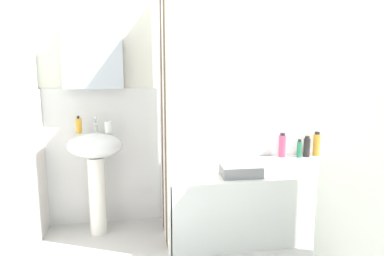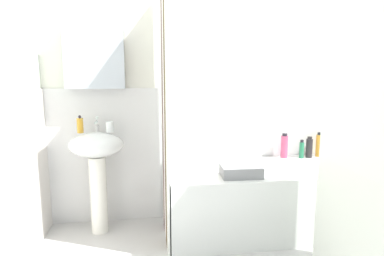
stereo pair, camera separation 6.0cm
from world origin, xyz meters
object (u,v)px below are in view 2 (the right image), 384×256
object	(u,v)px
soap_dispenser	(80,125)
conditioner_bottle	(309,148)
toothbrush_cup	(110,127)
lotion_bottle	(302,150)
bathtub	(260,199)
body_wash_bottle	(319,145)
shampoo_bottle	(284,146)
towel_folded	(241,171)
sink	(97,160)

from	to	relation	value
soap_dispenser	conditioner_bottle	bearing A→B (deg)	2.32
soap_dispenser	toothbrush_cup	world-z (taller)	soap_dispenser
soap_dispenser	lotion_bottle	world-z (taller)	soap_dispenser
toothbrush_cup	bathtub	distance (m)	1.39
toothbrush_cup	soap_dispenser	bearing A→B (deg)	-179.07
body_wash_bottle	toothbrush_cup	bearing A→B (deg)	-176.83
shampoo_bottle	soap_dispenser	bearing A→B (deg)	-176.31
conditioner_bottle	towel_folded	distance (m)	0.93
shampoo_bottle	towel_folded	size ratio (longest dim) A/B	0.76
toothbrush_cup	lotion_bottle	xyz separation A→B (m)	(1.72, 0.07, -0.27)
toothbrush_cup	lotion_bottle	size ratio (longest dim) A/B	0.50
soap_dispenser	body_wash_bottle	bearing A→B (deg)	2.93
sink	shampoo_bottle	distance (m)	1.69
shampoo_bottle	bathtub	bearing A→B (deg)	-138.19
shampoo_bottle	lotion_bottle	bearing A→B (deg)	-16.32
soap_dispenser	conditioner_bottle	size ratio (longest dim) A/B	0.72
sink	bathtub	xyz separation A→B (m)	(1.35, -0.16, -0.35)
bathtub	towel_folded	world-z (taller)	towel_folded
shampoo_bottle	conditioner_bottle	bearing A→B (deg)	-8.32
body_wash_bottle	lotion_bottle	bearing A→B (deg)	-169.04
towel_folded	lotion_bottle	bearing A→B (deg)	32.23
body_wash_bottle	shampoo_bottle	bearing A→B (deg)	179.01
conditioner_bottle	bathtub	bearing A→B (deg)	-154.88
bathtub	towel_folded	bearing A→B (deg)	-139.70
body_wash_bottle	soap_dispenser	bearing A→B (deg)	-177.07
sink	toothbrush_cup	world-z (taller)	toothbrush_cup
shampoo_bottle	towel_folded	bearing A→B (deg)	-138.81
soap_dispenser	body_wash_bottle	size ratio (longest dim) A/B	0.62
toothbrush_cup	shampoo_bottle	bearing A→B (deg)	4.09
conditioner_bottle	towel_folded	size ratio (longest dim) A/B	0.65
lotion_bottle	shampoo_bottle	size ratio (longest dim) A/B	0.75
soap_dispenser	conditioner_bottle	xyz separation A→B (m)	(2.03, 0.08, -0.27)
sink	body_wash_bottle	distance (m)	2.03
soap_dispenser	lotion_bottle	distance (m)	1.98
conditioner_bottle	shampoo_bottle	bearing A→B (deg)	171.68
bathtub	shampoo_bottle	xyz separation A→B (m)	(0.33, 0.30, 0.38)
body_wash_bottle	towel_folded	size ratio (longest dim) A/B	0.76
toothbrush_cup	shampoo_bottle	world-z (taller)	toothbrush_cup
body_wash_bottle	shampoo_bottle	xyz separation A→B (m)	(-0.35, 0.01, -0.00)
toothbrush_cup	shampoo_bottle	distance (m)	1.59
sink	towel_folded	xyz separation A→B (m)	(1.11, -0.36, -0.03)
bathtub	lotion_bottle	world-z (taller)	lotion_bottle
sink	body_wash_bottle	bearing A→B (deg)	3.64
toothbrush_cup	conditioner_bottle	bearing A→B (deg)	2.49
toothbrush_cup	lotion_bottle	bearing A→B (deg)	2.27
soap_dispenser	sink	bearing A→B (deg)	-8.93
bathtub	shampoo_bottle	distance (m)	0.59
sink	toothbrush_cup	distance (m)	0.29
lotion_bottle	towel_folded	world-z (taller)	lotion_bottle
lotion_bottle	sink	bearing A→B (deg)	-177.16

